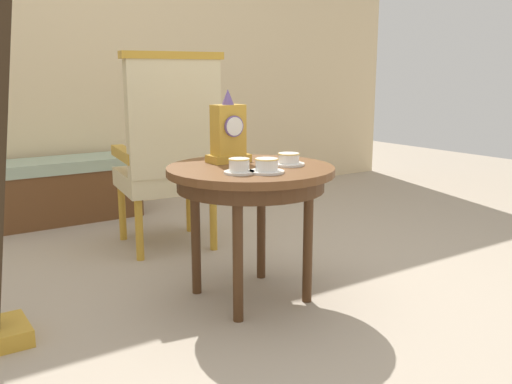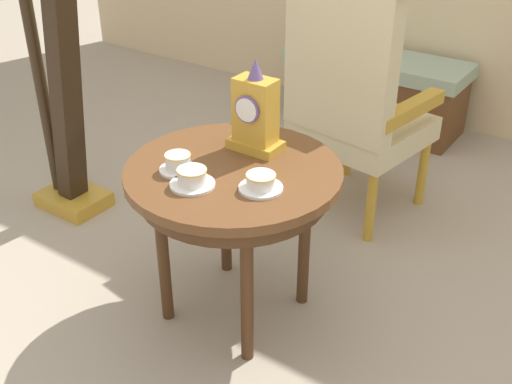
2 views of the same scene
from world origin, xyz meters
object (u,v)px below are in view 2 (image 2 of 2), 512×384
object	(u,v)px
teacup_left	(178,163)
teacup_center	(261,183)
teacup_right	(192,178)
mantel_clock	(256,115)
side_table	(234,186)
harp	(55,56)
armchair	(353,97)
window_bench	(374,90)

from	to	relation	value
teacup_left	teacup_center	distance (m)	0.30
teacup_right	mantel_clock	distance (m)	0.35
side_table	teacup_right	size ratio (longest dim) A/B	5.06
teacup_center	harp	xyz separation A→B (m)	(-1.24, 0.24, 0.12)
side_table	harp	bearing A→B (deg)	171.24
mantel_clock	harp	world-z (taller)	harp
side_table	teacup_right	bearing A→B (deg)	-101.31
teacup_center	teacup_right	bearing A→B (deg)	-151.53
teacup_left	armchair	bearing A→B (deg)	81.48
teacup_right	armchair	world-z (taller)	armchair
teacup_left	teacup_center	size ratio (longest dim) A/B	0.90
teacup_right	side_table	bearing A→B (deg)	78.69
teacup_center	harp	bearing A→B (deg)	169.23
side_table	teacup_right	distance (m)	0.20
teacup_right	teacup_left	bearing A→B (deg)	153.77
teacup_right	window_bench	bearing A→B (deg)	98.45
teacup_center	harp	distance (m)	1.27
teacup_center	window_bench	xyz separation A→B (m)	(-0.50, 1.98, -0.42)
teacup_center	armchair	bearing A→B (deg)	99.07
teacup_left	teacup_center	world-z (taller)	teacup_left
mantel_clock	armchair	world-z (taller)	armchair
armchair	mantel_clock	bearing A→B (deg)	-92.26
teacup_right	mantel_clock	size ratio (longest dim) A/B	0.44
teacup_center	mantel_clock	bearing A→B (deg)	128.06
teacup_right	harp	bearing A→B (deg)	161.87
side_table	teacup_center	xyz separation A→B (m)	(0.16, -0.07, 0.10)
teacup_right	armchair	size ratio (longest dim) A/B	0.13
window_bench	teacup_right	bearing A→B (deg)	-81.55
harp	side_table	bearing A→B (deg)	-8.76
armchair	teacup_left	bearing A→B (deg)	-98.52
harp	window_bench	size ratio (longest dim) A/B	1.71
side_table	armchair	bearing A→B (deg)	89.30
teacup_left	teacup_right	distance (m)	0.12
mantel_clock	window_bench	xyz separation A→B (m)	(-0.33, 1.75, -0.53)
teacup_left	teacup_right	xyz separation A→B (m)	(0.10, -0.05, -0.00)
teacup_center	armchair	size ratio (longest dim) A/B	0.13
teacup_left	harp	distance (m)	0.99
side_table	armchair	distance (m)	0.87
side_table	mantel_clock	distance (m)	0.26
window_bench	teacup_center	bearing A→B (deg)	-75.68
teacup_left	armchair	world-z (taller)	armchair
side_table	teacup_left	world-z (taller)	teacup_left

